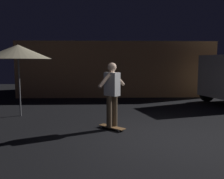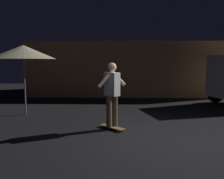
{
  "view_description": "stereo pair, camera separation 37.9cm",
  "coord_description": "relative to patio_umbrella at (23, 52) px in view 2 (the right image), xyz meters",
  "views": [
    {
      "loc": [
        -1.4,
        -5.14,
        1.76
      ],
      "look_at": [
        -1.17,
        1.0,
        1.05
      ],
      "focal_mm": 38.51,
      "sensor_mm": 36.0,
      "label": 1
    },
    {
      "loc": [
        -1.03,
        -5.14,
        1.76
      ],
      "look_at": [
        -1.17,
        1.0,
        1.05
      ],
      "focal_mm": 38.51,
      "sensor_mm": 36.0,
      "label": 2
    }
  ],
  "objects": [
    {
      "name": "ground_plane",
      "position": [
        4.1,
        -2.68,
        -2.07
      ],
      "size": [
        28.0,
        28.0,
        0.0
      ],
      "primitive_type": "plane",
      "color": "black"
    },
    {
      "name": "low_building",
      "position": [
        3.37,
        6.01,
        -0.7
      ],
      "size": [
        9.8,
        4.4,
        2.75
      ],
      "color": "tan",
      "rests_on": "ground_plane"
    },
    {
      "name": "patio_umbrella",
      "position": [
        0.0,
        0.0,
        0.0
      ],
      "size": [
        2.1,
        2.1,
        2.3
      ],
      "color": "slate",
      "rests_on": "ground_plane"
    },
    {
      "name": "skateboard_ridden",
      "position": [
        2.93,
        -1.68,
        -2.02
      ],
      "size": [
        0.7,
        0.68,
        0.07
      ],
      "color": "olive",
      "rests_on": "ground_plane"
    },
    {
      "name": "skater",
      "position": [
        2.93,
        -1.68,
        -1.04
      ],
      "size": [
        0.74,
        0.77,
        1.67
      ],
      "color": "brown",
      "rests_on": "skateboard_ridden"
    }
  ]
}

